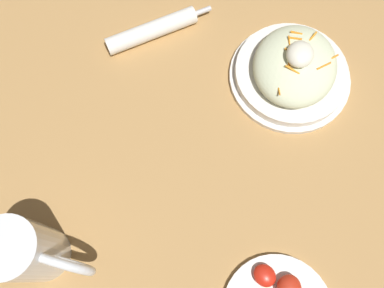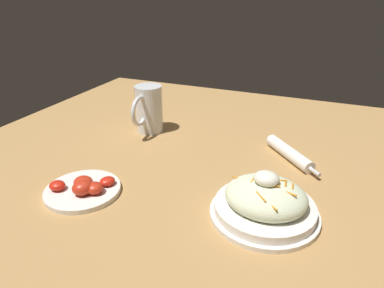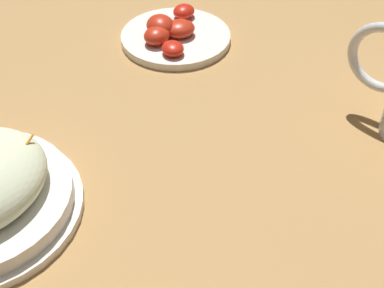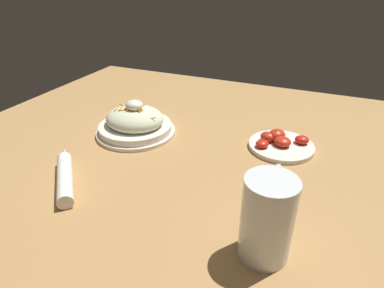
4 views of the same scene
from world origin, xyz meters
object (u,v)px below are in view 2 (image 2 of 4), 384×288
Objects in this scene: napkin_roll at (289,153)px; tomato_plate at (83,189)px; salad_plate at (265,202)px; beer_mug at (149,111)px.

tomato_plate reaches higher than napkin_roll.
salad_plate is 1.29× the size of napkin_roll.
salad_plate is at bearing 87.67° from napkin_roll.
napkin_roll is at bearing 177.33° from beer_mug.
beer_mug is 0.86× the size of napkin_roll.
salad_plate is 0.28m from napkin_roll.
beer_mug is 0.88× the size of tomato_plate.
beer_mug is at bearing -84.38° from tomato_plate.
beer_mug is (0.44, -0.30, 0.04)m from salad_plate.
salad_plate is 1.31× the size of tomato_plate.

